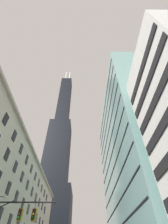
{
  "coord_description": "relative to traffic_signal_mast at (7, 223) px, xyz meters",
  "views": [
    {
      "loc": [
        3.01,
        -12.84,
        1.98
      ],
      "look_at": [
        3.22,
        15.8,
        30.48
      ],
      "focal_mm": 24.95,
      "sensor_mm": 36.0,
      "label": 1
    }
  ],
  "objects": [
    {
      "name": "traffic_signal_mast",
      "position": [
        0.0,
        0.0,
        0.0
      ],
      "size": [
        7.61,
        0.63,
        6.74
      ],
      "color": "black",
      "rests_on": "sidewalk_left"
    },
    {
      "name": "dark_skyscraper",
      "position": [
        -12.46,
        89.26,
        48.36
      ],
      "size": [
        25.24,
        25.24,
        181.12
      ],
      "color": "black",
      "rests_on": "ground"
    },
    {
      "name": "glass_office_midrise",
      "position": [
        22.56,
        22.69,
        18.89
      ],
      "size": [
        14.93,
        40.85,
        47.58
      ],
      "color": "gray",
      "rests_on": "ground"
    }
  ]
}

